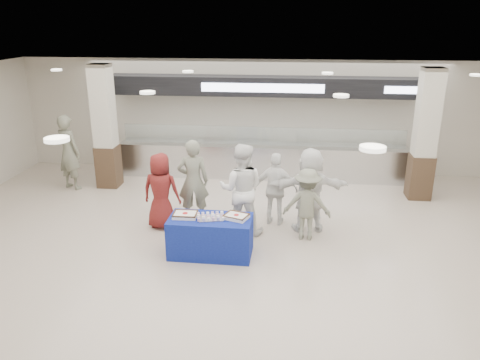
# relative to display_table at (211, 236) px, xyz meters

# --- Properties ---
(ground) EXTENTS (14.00, 14.00, 0.00)m
(ground) POSITION_rel_display_table_xyz_m (0.67, -0.68, -0.38)
(ground) COLOR beige
(ground) RESTS_ON ground
(serving_line) EXTENTS (8.70, 0.85, 2.80)m
(serving_line) POSITION_rel_display_table_xyz_m (0.67, 4.71, 0.78)
(serving_line) COLOR silver
(serving_line) RESTS_ON ground
(column_left) EXTENTS (0.55, 0.55, 3.20)m
(column_left) POSITION_rel_display_table_xyz_m (-3.33, 3.52, 1.15)
(column_left) COLOR #362518
(column_left) RESTS_ON ground
(column_right) EXTENTS (0.55, 0.55, 3.20)m
(column_right) POSITION_rel_display_table_xyz_m (4.67, 3.52, 1.15)
(column_right) COLOR #362518
(column_right) RESTS_ON ground
(display_table) EXTENTS (1.56, 0.80, 0.75)m
(display_table) POSITION_rel_display_table_xyz_m (0.00, 0.00, 0.00)
(display_table) COLOR navy
(display_table) RESTS_ON ground
(sheet_cake_left) EXTENTS (0.45, 0.35, 0.09)m
(sheet_cake_left) POSITION_rel_display_table_xyz_m (-0.48, 0.01, 0.42)
(sheet_cake_left) COLOR white
(sheet_cake_left) RESTS_ON display_table
(sheet_cake_right) EXTENTS (0.51, 0.45, 0.09)m
(sheet_cake_right) POSITION_rel_display_table_xyz_m (0.49, 0.04, 0.42)
(sheet_cake_right) COLOR white
(sheet_cake_right) RESTS_ON display_table
(cupcake_tray) EXTENTS (0.51, 0.43, 0.07)m
(cupcake_tray) POSITION_rel_display_table_xyz_m (0.01, -0.01, 0.41)
(cupcake_tray) COLOR #A0A0A5
(cupcake_tray) RESTS_ON display_table
(civilian_maroon) EXTENTS (0.84, 0.58, 1.65)m
(civilian_maroon) POSITION_rel_display_table_xyz_m (-1.24, 1.11, 0.45)
(civilian_maroon) COLOR maroon
(civilian_maroon) RESTS_ON ground
(soldier_a) EXTENTS (0.73, 0.54, 1.85)m
(soldier_a) POSITION_rel_display_table_xyz_m (-0.63, 1.52, 0.55)
(soldier_a) COLOR slate
(soldier_a) RESTS_ON ground
(chef_tall) EXTENTS (0.95, 0.75, 1.92)m
(chef_tall) POSITION_rel_display_table_xyz_m (0.47, 1.04, 0.58)
(chef_tall) COLOR white
(chef_tall) RESTS_ON ground
(chef_short) EXTENTS (0.98, 0.50, 1.60)m
(chef_short) POSITION_rel_display_table_xyz_m (1.17, 1.55, 0.43)
(chef_short) COLOR white
(chef_short) RESTS_ON ground
(soldier_b) EXTENTS (1.00, 0.63, 1.49)m
(soldier_b) POSITION_rel_display_table_xyz_m (1.81, 0.90, 0.37)
(soldier_b) COLOR slate
(soldier_b) RESTS_ON ground
(civilian_white) EXTENTS (1.72, 0.72, 1.80)m
(civilian_white) POSITION_rel_display_table_xyz_m (1.87, 1.31, 0.53)
(civilian_white) COLOR white
(civilian_white) RESTS_ON ground
(soldier_bg) EXTENTS (0.84, 0.71, 1.96)m
(soldier_bg) POSITION_rel_display_table_xyz_m (-4.26, 3.23, 0.61)
(soldier_bg) COLOR slate
(soldier_bg) RESTS_ON ground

